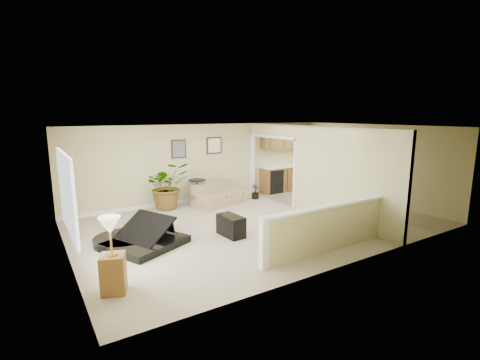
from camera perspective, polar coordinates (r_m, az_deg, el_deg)
floor at (r=9.22m, az=3.00°, el=-7.05°), size 9.00×9.00×0.00m
back_wall at (r=11.47m, az=-5.60°, el=2.86°), size 9.00×0.04×2.50m
front_wall at (r=6.75m, az=17.95°, el=-3.23°), size 9.00×0.04×2.50m
left_wall at (r=7.36m, az=-26.95°, el=-2.75°), size 0.04×6.00×2.50m
right_wall at (r=12.06m, az=20.86°, el=2.59°), size 0.04×6.00×2.50m
ceiling at (r=8.78m, az=3.16°, el=8.67°), size 9.00×6.00×0.04m
kitchen_vinyl at (r=11.26m, az=16.26°, el=-4.14°), size 2.70×6.00×0.01m
interior_partition at (r=10.24m, az=10.52°, el=1.60°), size 0.18×5.99×2.50m
pony_half_wall at (r=7.45m, az=13.85°, el=-7.56°), size 3.42×0.22×1.00m
left_window at (r=6.83m, az=-26.56°, el=-1.97°), size 0.05×2.15×1.45m
wall_art_left at (r=10.99m, az=-10.03°, el=5.03°), size 0.48×0.04×0.58m
wall_mirror at (r=11.52m, az=-4.24°, el=5.67°), size 0.55×0.04×0.55m
kitchen_cabinets at (r=13.04m, az=7.61°, el=2.09°), size 2.36×0.65×2.33m
piano at (r=7.87m, az=-15.92°, el=-6.13°), size 2.14×2.09×1.41m
piano_bench at (r=8.21m, az=-1.50°, el=-7.51°), size 0.42×0.76×0.49m
loveseat at (r=11.02m, az=-3.70°, el=-2.26°), size 1.79×1.29×0.89m
accent_table at (r=11.07m, az=-7.06°, el=-1.38°), size 0.54×0.54×0.79m
palm_plant at (r=10.66m, az=-11.83°, el=-0.94°), size 1.30×1.13×1.42m
small_plant at (r=11.74m, az=2.52°, el=-2.12°), size 0.28×0.28×0.48m
lamp_stand at (r=5.99m, az=-20.21°, el=-12.37°), size 0.48×0.48×1.26m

